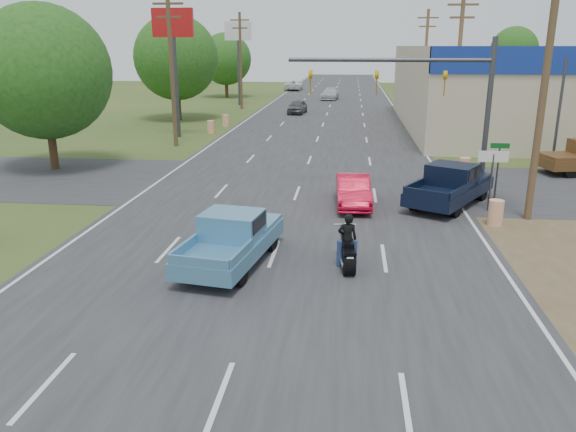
# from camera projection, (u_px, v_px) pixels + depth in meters

# --- Properties ---
(ground) EXTENTS (200.00, 200.00, 0.00)m
(ground) POSITION_uv_depth(u_px,v_px,m) (219.00, 398.00, 10.96)
(ground) COLOR #314B1E
(ground) RESTS_ON ground
(main_road) EXTENTS (15.00, 180.00, 0.02)m
(main_road) POSITION_uv_depth(u_px,v_px,m) (323.00, 125.00, 49.00)
(main_road) COLOR #2D2D30
(main_road) RESTS_ON ground
(cross_road) EXTENTS (120.00, 10.00, 0.02)m
(cross_road) POSITION_uv_depth(u_px,v_px,m) (301.00, 183.00, 28.08)
(cross_road) COLOR #2D2D30
(cross_road) RESTS_ON ground
(utility_pole_1) EXTENTS (2.00, 0.28, 10.00)m
(utility_pole_1) POSITION_uv_depth(u_px,v_px,m) (545.00, 82.00, 20.78)
(utility_pole_1) COLOR #4C3823
(utility_pole_1) RESTS_ON ground
(utility_pole_2) EXTENTS (2.00, 0.28, 10.00)m
(utility_pole_2) POSITION_uv_depth(u_px,v_px,m) (458.00, 66.00, 37.90)
(utility_pole_2) COLOR #4C3823
(utility_pole_2) RESTS_ON ground
(utility_pole_3) EXTENTS (2.00, 0.28, 10.00)m
(utility_pole_3) POSITION_uv_depth(u_px,v_px,m) (425.00, 60.00, 55.02)
(utility_pole_3) COLOR #4C3823
(utility_pole_3) RESTS_ON ground
(utility_pole_5) EXTENTS (2.00, 0.28, 10.00)m
(utility_pole_5) POSITION_uv_depth(u_px,v_px,m) (171.00, 66.00, 37.04)
(utility_pole_5) COLOR #4C3823
(utility_pole_5) RESTS_ON ground
(utility_pole_6) EXTENTS (2.00, 0.28, 10.00)m
(utility_pole_6) POSITION_uv_depth(u_px,v_px,m) (241.00, 58.00, 59.87)
(utility_pole_6) COLOR #4C3823
(utility_pole_6) RESTS_ON ground
(tree_0) EXTENTS (7.14, 7.14, 8.84)m
(tree_0) POSITION_uv_depth(u_px,v_px,m) (44.00, 72.00, 29.92)
(tree_0) COLOR #422D19
(tree_0) RESTS_ON ground
(tree_1) EXTENTS (7.56, 7.56, 9.36)m
(tree_1) POSITION_uv_depth(u_px,v_px,m) (176.00, 58.00, 50.70)
(tree_1) COLOR #422D19
(tree_1) RESTS_ON ground
(tree_2) EXTENTS (6.72, 6.72, 8.32)m
(tree_2) POSITION_uv_depth(u_px,v_px,m) (226.00, 59.00, 73.78)
(tree_2) COLOR #422D19
(tree_2) RESTS_ON ground
(tree_5) EXTENTS (7.98, 7.98, 9.88)m
(tree_5) POSITION_uv_depth(u_px,v_px,m) (514.00, 50.00, 96.45)
(tree_5) COLOR #422D19
(tree_5) RESTS_ON ground
(tree_6) EXTENTS (8.82, 8.82, 10.92)m
(tree_6) POSITION_uv_depth(u_px,v_px,m) (175.00, 46.00, 102.57)
(tree_6) COLOR #422D19
(tree_6) RESTS_ON ground
(barrel_0) EXTENTS (0.56, 0.56, 1.00)m
(barrel_0) POSITION_uv_depth(u_px,v_px,m) (496.00, 213.00, 21.39)
(barrel_0) COLOR orange
(barrel_0) RESTS_ON ground
(barrel_1) EXTENTS (0.56, 0.56, 1.00)m
(barrel_1) POSITION_uv_depth(u_px,v_px,m) (464.00, 167.00, 29.43)
(barrel_1) COLOR orange
(barrel_1) RESTS_ON ground
(barrel_2) EXTENTS (0.56, 0.56, 1.00)m
(barrel_2) POSITION_uv_depth(u_px,v_px,m) (211.00, 127.00, 44.04)
(barrel_2) COLOR orange
(barrel_2) RESTS_ON ground
(barrel_3) EXTENTS (0.56, 0.56, 1.00)m
(barrel_3) POSITION_uv_depth(u_px,v_px,m) (226.00, 121.00, 47.82)
(barrel_3) COLOR orange
(barrel_3) RESTS_ON ground
(pole_sign_left_near) EXTENTS (3.00, 0.35, 9.20)m
(pole_sign_left_near) POSITION_uv_depth(u_px,v_px,m) (174.00, 38.00, 40.41)
(pole_sign_left_near) COLOR #3F3F44
(pole_sign_left_near) RESTS_ON ground
(pole_sign_left_far) EXTENTS (3.00, 0.35, 9.20)m
(pole_sign_left_far) POSITION_uv_depth(u_px,v_px,m) (238.00, 41.00, 63.24)
(pole_sign_left_far) COLOR #3F3F44
(pole_sign_left_far) RESTS_ON ground
(lane_sign) EXTENTS (1.20, 0.08, 2.52)m
(lane_sign) POSITION_uv_depth(u_px,v_px,m) (492.00, 166.00, 22.86)
(lane_sign) COLOR #3F3F44
(lane_sign) RESTS_ON ground
(street_name_sign) EXTENTS (0.80, 0.08, 2.61)m
(street_name_sign) POSITION_uv_depth(u_px,v_px,m) (498.00, 166.00, 24.31)
(street_name_sign) COLOR #3F3F44
(street_name_sign) RESTS_ON ground
(signal_mast) EXTENTS (9.12, 0.40, 7.00)m
(signal_mast) POSITION_uv_depth(u_px,v_px,m) (429.00, 88.00, 25.12)
(signal_mast) COLOR #3F3F44
(signal_mast) RESTS_ON ground
(red_convertible) EXTENTS (1.60, 4.04, 1.31)m
(red_convertible) POSITION_uv_depth(u_px,v_px,m) (353.00, 191.00, 23.98)
(red_convertible) COLOR #BB0825
(red_convertible) RESTS_ON ground
(motorcycle) EXTENTS (0.73, 2.30, 1.17)m
(motorcycle) POSITION_uv_depth(u_px,v_px,m) (347.00, 252.00, 17.29)
(motorcycle) COLOR black
(motorcycle) RESTS_ON ground
(rider) EXTENTS (0.63, 0.45, 1.63)m
(rider) POSITION_uv_depth(u_px,v_px,m) (347.00, 242.00, 17.27)
(rider) COLOR black
(rider) RESTS_ON ground
(blue_pickup) EXTENTS (2.73, 5.29, 1.67)m
(blue_pickup) POSITION_uv_depth(u_px,v_px,m) (233.00, 237.00, 17.59)
(blue_pickup) COLOR black
(blue_pickup) RESTS_ON ground
(navy_pickup) EXTENTS (4.47, 5.65, 1.77)m
(navy_pickup) POSITION_uv_depth(u_px,v_px,m) (451.00, 184.00, 24.13)
(navy_pickup) COLOR black
(navy_pickup) RESTS_ON ground
(distant_car_grey) EXTENTS (1.96, 4.11, 1.35)m
(distant_car_grey) POSITION_uv_depth(u_px,v_px,m) (297.00, 107.00, 56.84)
(distant_car_grey) COLOR #4D4E51
(distant_car_grey) RESTS_ON ground
(distant_car_silver) EXTENTS (2.40, 5.14, 1.45)m
(distant_car_silver) POSITION_uv_depth(u_px,v_px,m) (330.00, 94.00, 71.84)
(distant_car_silver) COLOR silver
(distant_car_silver) RESTS_ON ground
(distant_car_white) EXTENTS (2.52, 5.42, 1.50)m
(distant_car_white) POSITION_uv_depth(u_px,v_px,m) (294.00, 85.00, 86.86)
(distant_car_white) COLOR white
(distant_car_white) RESTS_ON ground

